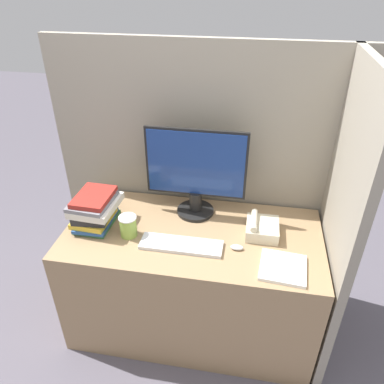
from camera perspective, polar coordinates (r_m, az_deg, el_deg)
name	(u,v)px	position (r m, az deg, el deg)	size (l,w,h in m)	color
ground_plane	(182,367)	(2.45, -1.54, -25.16)	(12.00, 12.00, 0.00)	#56515B
cubicle_panel_rear	(203,180)	(2.39, 1.68, 1.81)	(1.86, 0.04, 1.71)	gray
cubicle_panel_right	(336,227)	(2.12, 21.12, -5.02)	(0.04, 0.77, 1.71)	gray
desk	(192,280)	(2.38, 0.05, -13.19)	(1.46, 0.71, 0.74)	#937551
monitor	(196,174)	(2.15, 0.57, 2.77)	(0.58, 0.22, 0.54)	black
keyboard	(181,245)	(2.04, -1.65, -8.06)	(0.45, 0.13, 0.02)	silver
mouse	(237,247)	(2.03, 6.85, -8.38)	(0.07, 0.04, 0.03)	silver
coffee_cup	(128,226)	(2.11, -9.69, -5.14)	(0.10, 0.10, 0.12)	#8CB247
book_stack	(95,210)	(2.21, -14.61, -2.61)	(0.25, 0.29, 0.20)	#38723F
desk_telephone	(262,228)	(2.14, 10.55, -5.43)	(0.18, 0.20, 0.11)	beige
paper_pile	(283,268)	(1.96, 13.69, -11.13)	(0.25, 0.24, 0.02)	white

